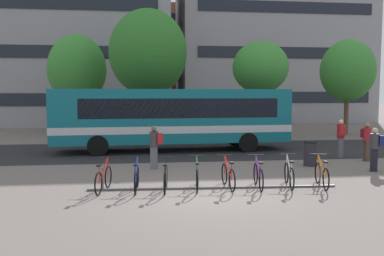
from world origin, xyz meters
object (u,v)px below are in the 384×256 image
at_px(parked_bicycle_red_0, 103,179).
at_px(parked_bicycle_purple_5, 258,176).
at_px(parked_bicycle_orange_7, 322,175).
at_px(street_tree_1, 148,53).
at_px(commuter_red_pack_2, 341,136).
at_px(commuter_navy_pack_3, 375,146).
at_px(trash_bin, 310,153).
at_px(street_tree_3, 77,69).
at_px(parked_bicycle_blue_1, 137,178).
at_px(commuter_red_pack_1, 155,144).
at_px(street_tree_0, 260,68).
at_px(parked_bicycle_green_3, 197,177).
at_px(city_bus, 171,117).
at_px(parked_bicycle_silver_6, 289,175).
at_px(street_tree_2, 348,71).
at_px(parked_bicycle_red_4, 228,176).
at_px(commuter_maroon_pack_0, 367,139).
at_px(parked_bicycle_black_2, 166,178).

relative_size(parked_bicycle_red_0, parked_bicycle_purple_5, 0.99).
height_order(parked_bicycle_purple_5, parked_bicycle_orange_7, same).
bearing_deg(street_tree_1, commuter_red_pack_2, -47.72).
relative_size(parked_bicycle_red_0, commuter_navy_pack_3, 1.02).
relative_size(trash_bin, street_tree_3, 0.14).
bearing_deg(commuter_navy_pack_3, parked_bicycle_blue_1, 41.81).
height_order(parked_bicycle_blue_1, commuter_red_pack_2, commuter_red_pack_2).
distance_m(commuter_red_pack_1, commuter_red_pack_2, 8.81).
relative_size(parked_bicycle_purple_5, street_tree_0, 0.27).
bearing_deg(parked_bicycle_orange_7, parked_bicycle_green_3, 97.35).
xyz_separation_m(city_bus, commuter_red_pack_1, (-0.99, -4.97, -0.79)).
bearing_deg(parked_bicycle_silver_6, parked_bicycle_orange_7, -87.28).
xyz_separation_m(commuter_navy_pack_3, street_tree_2, (5.88, 13.38, 3.65)).
xyz_separation_m(commuter_red_pack_1, trash_bin, (6.38, -0.09, -0.47)).
xyz_separation_m(parked_bicycle_red_4, commuter_red_pack_2, (6.43, 5.25, 0.65)).
height_order(parked_bicycle_blue_1, commuter_navy_pack_3, commuter_navy_pack_3).
bearing_deg(commuter_maroon_pack_0, parked_bicycle_orange_7, -40.30).
bearing_deg(commuter_red_pack_1, street_tree_0, -112.57).
relative_size(parked_bicycle_orange_7, street_tree_0, 0.27).
bearing_deg(street_tree_1, parked_bicycle_silver_6, -74.00).
distance_m(parked_bicycle_black_2, commuter_navy_pack_3, 8.41).
distance_m(parked_bicycle_green_3, parked_bicycle_silver_6, 2.97).
xyz_separation_m(parked_bicycle_red_0, street_tree_1, (1.56, 14.84, 5.30)).
height_order(city_bus, parked_bicycle_purple_5, city_bus).
distance_m(commuter_maroon_pack_0, commuter_red_pack_1, 9.37).
bearing_deg(parked_bicycle_orange_7, parked_bicycle_red_0, 98.61).
distance_m(city_bus, commuter_navy_pack_3, 9.85).
bearing_deg(commuter_navy_pack_3, city_bus, -12.11).
bearing_deg(parked_bicycle_red_0, street_tree_3, 22.17).
relative_size(street_tree_0, street_tree_3, 0.88).
relative_size(commuter_navy_pack_3, street_tree_3, 0.23).
relative_size(commuter_navy_pack_3, street_tree_2, 0.24).
distance_m(parked_bicycle_blue_1, commuter_red_pack_2, 10.71).
distance_m(trash_bin, street_tree_1, 14.12).
bearing_deg(street_tree_3, parked_bicycle_blue_1, -75.89).
height_order(parked_bicycle_blue_1, commuter_maroon_pack_0, commuter_maroon_pack_0).
relative_size(parked_bicycle_black_2, parked_bicycle_orange_7, 1.01).
distance_m(parked_bicycle_green_3, commuter_red_pack_2, 9.11).
xyz_separation_m(street_tree_0, street_tree_2, (6.98, 1.67, -0.06)).
distance_m(commuter_maroon_pack_0, trash_bin, 3.11).
bearing_deg(city_bus, street_tree_0, -142.86).
bearing_deg(parked_bicycle_silver_6, street_tree_2, -22.27).
distance_m(commuter_maroon_pack_0, street_tree_1, 14.94).
xyz_separation_m(commuter_navy_pack_3, street_tree_1, (-8.45, 12.87, 4.72)).
height_order(commuter_navy_pack_3, street_tree_1, street_tree_1).
xyz_separation_m(parked_bicycle_blue_1, parked_bicycle_black_2, (0.89, -0.09, 0.00)).
bearing_deg(city_bus, parked_bicycle_silver_6, 107.88).
distance_m(parked_bicycle_black_2, commuter_red_pack_2, 9.99).
bearing_deg(street_tree_2, parked_bicycle_blue_1, -134.08).
bearing_deg(commuter_maroon_pack_0, parked_bicycle_green_3, -59.94).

